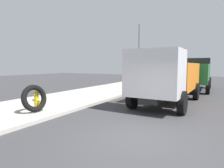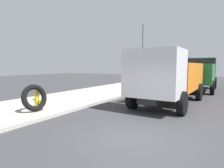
% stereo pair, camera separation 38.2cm
% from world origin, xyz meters
% --- Properties ---
extents(ground_plane, '(80.00, 80.00, 0.00)m').
position_xyz_m(ground_plane, '(0.00, 0.00, 0.00)').
color(ground_plane, '#38383A').
extents(sidewalk_curb, '(36.00, 5.00, 0.15)m').
position_xyz_m(sidewalk_curb, '(0.00, 6.50, 0.07)').
color(sidewalk_curb, '#ADA89E').
rests_on(sidewalk_curb, ground).
extents(fire_hydrant, '(0.23, 0.51, 0.89)m').
position_xyz_m(fire_hydrant, '(0.70, 5.41, 0.63)').
color(fire_hydrant, yellow).
rests_on(fire_hydrant, sidewalk_curb).
extents(loose_tire, '(1.28, 0.60, 1.27)m').
position_xyz_m(loose_tire, '(0.38, 5.16, 0.78)').
color(loose_tire, black).
rests_on(loose_tire, sidewalk_curb).
extents(dump_truck_orange, '(7.08, 3.00, 3.00)m').
position_xyz_m(dump_truck_orange, '(5.86, 0.48, 1.61)').
color(dump_truck_orange, orange).
rests_on(dump_truck_orange, ground).
extents(dump_truck_green, '(7.04, 2.89, 3.00)m').
position_xyz_m(dump_truck_green, '(13.92, -0.12, 1.61)').
color(dump_truck_green, '#237033').
rests_on(dump_truck_green, ground).
extents(street_light_pole, '(0.12, 0.12, 6.08)m').
position_xyz_m(street_light_pole, '(12.52, 4.81, 3.19)').
color(street_light_pole, '#595B5E').
rests_on(street_light_pole, sidewalk_curb).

